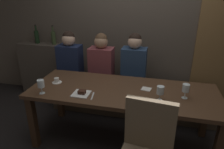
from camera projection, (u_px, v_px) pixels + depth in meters
name	position (u px, v px, depth m)	size (l,w,h in m)	color
ground	(122.00, 140.00, 2.71)	(9.00, 9.00, 0.00)	black
back_wall_tiled	(138.00, 13.00, 3.24)	(6.00, 0.12, 3.00)	brown
back_counter	(51.00, 69.00, 3.80)	(1.10, 0.28, 0.95)	#494138
dining_table	(123.00, 96.00, 2.46)	(2.20, 0.84, 0.74)	#412B1C
banquette_bench	(131.00, 99.00, 3.25)	(2.50, 0.44, 0.45)	#4A3C2E
chair_near_side	(146.00, 149.00, 1.77)	(0.49, 0.49, 0.98)	#4C3321
diner_redhead	(70.00, 58.00, 3.23)	(0.36, 0.24, 0.81)	#192342
diner_bearded	(101.00, 61.00, 3.12)	(0.36, 0.24, 0.81)	brown
diner_far_end	(134.00, 62.00, 3.04)	(0.36, 0.24, 0.82)	navy
wine_bottle_dark_red	(37.00, 36.00, 3.63)	(0.08, 0.08, 0.33)	black
wine_bottle_pale_label	(54.00, 37.00, 3.56)	(0.08, 0.08, 0.33)	#384728
wine_glass_far_left	(160.00, 91.00, 2.15)	(0.08, 0.08, 0.16)	silver
wine_glass_end_right	(186.00, 89.00, 2.20)	(0.08, 0.08, 0.16)	silver
wine_glass_near_left	(41.00, 84.00, 2.30)	(0.08, 0.08, 0.16)	silver
espresso_cup	(57.00, 81.00, 2.60)	(0.12, 0.12, 0.06)	white
dessert_plate	(81.00, 93.00, 2.32)	(0.19, 0.19, 0.05)	white
fork_on_table	(93.00, 96.00, 2.28)	(0.02, 0.17, 0.01)	silver
folded_napkin	(146.00, 89.00, 2.43)	(0.11, 0.10, 0.01)	silver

